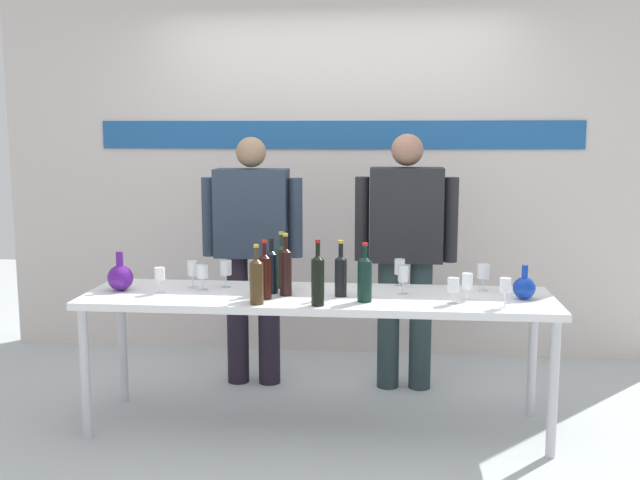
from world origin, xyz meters
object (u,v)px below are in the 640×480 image
object	(u,v)px
presenter_left	(252,243)
presenter_right	(406,244)
decanter_blue_right	(524,287)
wine_glass_left_2	(160,275)
wine_glass_right_0	(505,286)
wine_glass_left_3	(193,269)
wine_bottle_4	(271,269)
decanter_blue_left	(120,277)
wine_glass_left_1	(226,268)
wine_bottle_0	(282,264)
wine_bottle_3	(341,274)
wine_bottle_6	(286,270)
wine_bottle_1	(265,274)
wine_bottle_7	(365,277)
wine_glass_right_3	(483,272)
display_table	(317,305)
wine_bottle_2	(257,279)
wine_glass_right_2	(453,286)
wine_glass_right_4	(400,267)
wine_glass_left_0	(203,272)
wine_glass_right_5	(403,274)
wine_bottle_5	(318,278)

from	to	relation	value
presenter_left	presenter_right	distance (m)	0.98
decanter_blue_right	wine_glass_left_2	size ratio (longest dim) A/B	1.27
wine_glass_right_0	wine_glass_left_3	bearing A→B (deg)	169.43
wine_bottle_4	presenter_right	bearing A→B (deg)	42.12
decanter_blue_left	wine_glass_left_1	size ratio (longest dim) A/B	1.41
wine_glass_left_3	wine_glass_left_2	bearing A→B (deg)	-130.80
wine_bottle_0	wine_bottle_3	size ratio (longest dim) A/B	1.05
wine_bottle_6	wine_bottle_1	bearing A→B (deg)	-138.53
decanter_blue_right	wine_bottle_3	xyz separation A→B (m)	(-0.97, -0.02, 0.06)
wine_bottle_1	wine_bottle_0	bearing A→B (deg)	80.28
wine_bottle_7	wine_glass_right_3	bearing A→B (deg)	26.75
display_table	decanter_blue_right	xyz separation A→B (m)	(1.10, -0.00, 0.12)
display_table	wine_bottle_6	xyz separation A→B (m)	(-0.17, -0.03, 0.20)
wine_bottle_2	wine_bottle_0	bearing A→B (deg)	80.44
presenter_right	wine_glass_left_1	bearing A→B (deg)	-151.58
wine_glass_left_2	wine_glass_right_2	world-z (taller)	wine_glass_left_2
wine_glass_right_0	wine_glass_right_4	xyz separation A→B (m)	(-0.52, 0.48, -0.00)
wine_glass_left_0	wine_glass_right_0	size ratio (longest dim) A/B	0.94
display_table	wine_glass_right_5	distance (m)	0.50
wine_bottle_5	decanter_blue_left	bearing A→B (deg)	167.69
wine_bottle_5	wine_bottle_7	size ratio (longest dim) A/B	1.09
wine_bottle_7	wine_glass_right_5	world-z (taller)	wine_bottle_7
wine_bottle_0	wine_glass_left_3	world-z (taller)	wine_bottle_0
display_table	wine_bottle_6	bearing A→B (deg)	-168.61
wine_glass_right_3	presenter_left	bearing A→B (deg)	160.14
wine_glass_right_2	wine_bottle_6	bearing A→B (deg)	172.47
display_table	wine_glass_right_0	distance (m)	1.01
wine_bottle_6	wine_glass_left_3	xyz separation A→B (m)	(-0.56, 0.15, -0.03)
decanter_blue_left	wine_bottle_2	xyz separation A→B (m)	(0.82, -0.24, 0.05)
wine_glass_left_3	presenter_left	bearing A→B (deg)	67.87
presenter_right	wine_glass_right_5	size ratio (longest dim) A/B	10.19
wine_bottle_2	wine_glass_right_0	xyz separation A→B (m)	(1.26, 0.05, -0.02)
wine_bottle_2	wine_glass_left_0	size ratio (longest dim) A/B	2.17
wine_bottle_4	wine_glass_left_2	size ratio (longest dim) A/B	2.14
wine_bottle_4	wine_glass_left_1	size ratio (longest dim) A/B	1.96
decanter_blue_right	wine_glass_right_2	bearing A→B (deg)	-159.05
wine_bottle_3	wine_glass_right_5	xyz separation A→B (m)	(0.34, 0.08, -0.01)
wine_bottle_6	wine_glass_right_4	distance (m)	0.69
presenter_right	wine_bottle_4	bearing A→B (deg)	-137.88
decanter_blue_right	wine_glass_right_0	size ratio (longest dim) A/B	1.20
wine_bottle_1	wine_glass_right_4	distance (m)	0.82
wine_glass_left_0	wine_glass_left_3	distance (m)	0.10
wine_bottle_4	wine_glass_left_3	distance (m)	0.48
wine_bottle_3	wine_glass_left_2	size ratio (longest dim) A/B	2.13
decanter_blue_right	wine_bottle_1	bearing A→B (deg)	-175.06
decanter_blue_right	wine_bottle_1	world-z (taller)	wine_bottle_1
wine_bottle_3	wine_glass_left_0	bearing A→B (deg)	174.08
wine_glass_right_0	wine_glass_right_5	distance (m)	0.57
wine_glass_left_2	wine_glass_right_4	size ratio (longest dim) A/B	0.91
presenter_right	wine_glass_left_0	distance (m)	1.31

